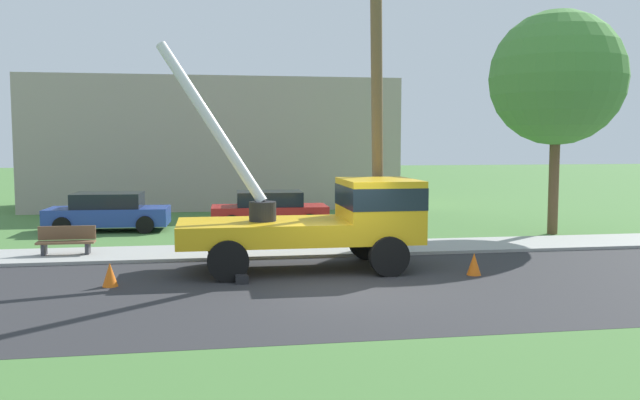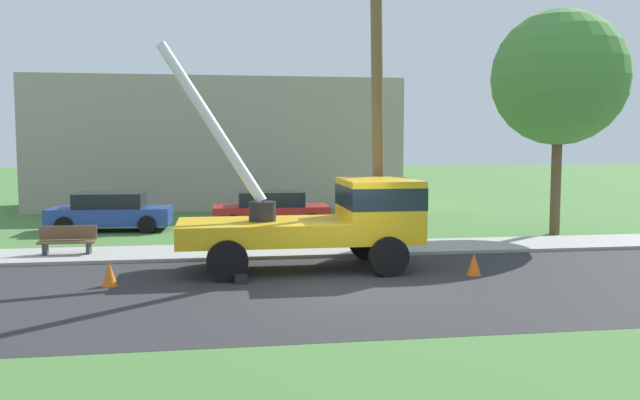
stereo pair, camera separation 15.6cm
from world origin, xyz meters
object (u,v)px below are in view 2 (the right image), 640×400
(park_bench, at_px, (68,241))
(parked_sedan_blue, at_px, (110,212))
(roadside_tree_near, at_px, (559,78))
(utility_truck, at_px, (330,216))
(parked_sedan_red, at_px, (271,210))
(traffic_cone_behind, at_px, (110,274))
(traffic_cone_ahead, at_px, (474,264))
(leaning_utility_pole, at_px, (377,98))

(park_bench, bearing_deg, parked_sedan_blue, 86.33)
(roadside_tree_near, bearing_deg, utility_truck, -150.64)
(parked_sedan_red, bearing_deg, parked_sedan_blue, 177.70)
(park_bench, height_order, roadside_tree_near, roadside_tree_near)
(traffic_cone_behind, height_order, parked_sedan_blue, parked_sedan_blue)
(traffic_cone_behind, bearing_deg, traffic_cone_ahead, -0.86)
(leaning_utility_pole, height_order, park_bench, leaning_utility_pole)
(roadside_tree_near, bearing_deg, traffic_cone_ahead, -130.94)
(traffic_cone_ahead, xyz_separation_m, park_bench, (-10.61, 4.35, 0.18))
(parked_sedan_blue, bearing_deg, park_bench, -93.67)
(utility_truck, height_order, roadside_tree_near, roadside_tree_near)
(leaning_utility_pole, relative_size, traffic_cone_ahead, 15.83)
(traffic_cone_ahead, xyz_separation_m, parked_sedan_red, (-4.25, 9.80, 0.43))
(traffic_cone_ahead, relative_size, park_bench, 0.35)
(parked_sedan_red, bearing_deg, park_bench, -139.38)
(traffic_cone_behind, distance_m, parked_sedan_blue, 10.02)
(leaning_utility_pole, height_order, traffic_cone_ahead, leaning_utility_pole)
(traffic_cone_ahead, height_order, parked_sedan_red, parked_sedan_red)
(utility_truck, height_order, parked_sedan_blue, utility_truck)
(utility_truck, relative_size, traffic_cone_ahead, 12.08)
(leaning_utility_pole, distance_m, roadside_tree_near, 8.54)
(leaning_utility_pole, relative_size, traffic_cone_behind, 15.83)
(utility_truck, distance_m, roadside_tree_near, 11.20)
(utility_truck, bearing_deg, traffic_cone_behind, -166.38)
(leaning_utility_pole, bearing_deg, roadside_tree_near, 27.25)
(park_bench, bearing_deg, traffic_cone_behind, -66.92)
(traffic_cone_ahead, bearing_deg, parked_sedan_blue, 135.57)
(roadside_tree_near, bearing_deg, park_bench, -172.31)
(parked_sedan_blue, bearing_deg, traffic_cone_ahead, -44.43)
(parked_sedan_blue, xyz_separation_m, roadside_tree_near, (15.92, -3.49, 4.84))
(traffic_cone_ahead, relative_size, parked_sedan_red, 0.13)
(utility_truck, bearing_deg, leaning_utility_pole, 38.52)
(parked_sedan_red, bearing_deg, leaning_utility_pole, -71.46)
(leaning_utility_pole, relative_size, parked_sedan_red, 1.99)
(traffic_cone_ahead, distance_m, parked_sedan_red, 10.69)
(traffic_cone_behind, relative_size, roadside_tree_near, 0.07)
(leaning_utility_pole, bearing_deg, utility_truck, -141.48)
(utility_truck, height_order, traffic_cone_behind, utility_truck)
(parked_sedan_blue, relative_size, roadside_tree_near, 0.56)
(leaning_utility_pole, relative_size, parked_sedan_blue, 1.98)
(park_bench, bearing_deg, leaning_utility_pole, -10.88)
(utility_truck, relative_size, roadside_tree_near, 0.85)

